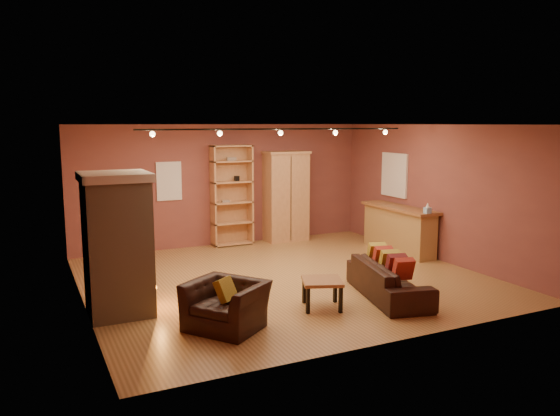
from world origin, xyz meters
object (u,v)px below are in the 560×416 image
bookcase (231,194)px  coffee_table (322,284)px  fireplace (118,244)px  bar_counter (399,229)px  armchair (226,297)px  armoire (286,196)px  loveseat (389,273)px

bookcase → coffee_table: 4.89m
fireplace → bar_counter: (6.24, 1.43, -0.55)m
fireplace → armchair: (1.22, -1.25, -0.62)m
armchair → bar_counter: bearing=81.4°
bar_counter → coffee_table: bearing=-143.5°
coffee_table → armoire: bearing=70.3°
bar_counter → bookcase: bearing=143.3°
bookcase → coffee_table: (-0.32, -4.82, -0.80)m
armoire → coffee_table: size_ratio=2.81×
armoire → loveseat: 4.75m
armoire → fireplace: bearing=-141.6°
bar_counter → loveseat: size_ratio=1.03×
coffee_table → loveseat: bearing=-0.6°
loveseat → armchair: 2.87m
armoire → bar_counter: bearing=-51.2°
loveseat → fireplace: bearing=88.7°
fireplace → coffee_table: 3.12m
fireplace → armoire: armoire is taller
bookcase → armoire: (1.35, -0.15, -0.10)m
bookcase → armoire: bearing=-6.4°
loveseat → armchair: size_ratio=1.71×
loveseat → armchair: (-2.87, -0.15, 0.04)m
bookcase → bar_counter: 3.90m
armoire → coffee_table: bearing=-109.7°
bar_counter → fireplace: bearing=-167.1°
armchair → coffee_table: armchair is taller
fireplace → bookcase: bookcase is taller
loveseat → coffee_table: 1.24m
bookcase → coffee_table: bookcase is taller
bar_counter → armchair: 5.69m
armoire → bar_counter: size_ratio=1.03×
bar_counter → armchair: bearing=-151.9°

